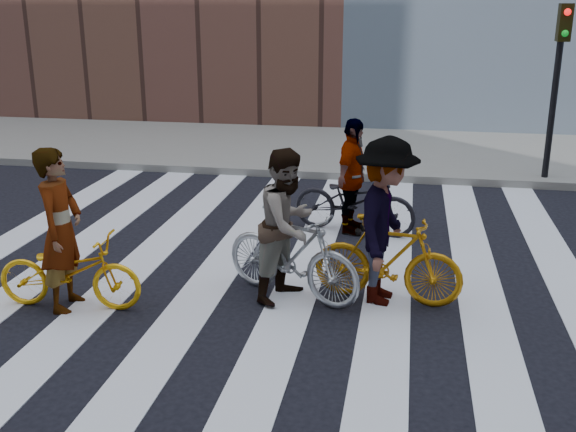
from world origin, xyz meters
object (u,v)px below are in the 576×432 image
(traffic_signal, at_px, (559,64))
(bike_silver_mid, at_px, (292,254))
(bike_yellow_left, at_px, (69,271))
(rider_mid, at_px, (288,225))
(rider_left, at_px, (61,230))
(bike_yellow_right, at_px, (388,260))
(bike_dark_rear, at_px, (354,201))
(rider_right, at_px, (385,222))
(rider_rear, at_px, (352,177))

(traffic_signal, relative_size, bike_silver_mid, 1.83)
(bike_yellow_left, height_order, rider_mid, rider_mid)
(rider_left, distance_m, rider_mid, 2.54)
(bike_yellow_right, distance_m, rider_mid, 1.22)
(bike_yellow_left, height_order, bike_dark_rear, bike_dark_rear)
(bike_silver_mid, height_order, bike_dark_rear, bike_silver_mid)
(traffic_signal, height_order, bike_yellow_right, traffic_signal)
(traffic_signal, bearing_deg, rider_mid, -123.64)
(bike_yellow_left, relative_size, bike_dark_rear, 0.88)
(rider_right, bearing_deg, bike_dark_rear, 21.03)
(bike_yellow_left, relative_size, rider_right, 0.86)
(bike_yellow_right, distance_m, rider_right, 0.46)
(bike_dark_rear, relative_size, rider_rear, 1.08)
(bike_silver_mid, distance_m, bike_dark_rear, 2.55)
(rider_right, distance_m, rider_rear, 2.48)
(rider_rear, bearing_deg, traffic_signal, -32.70)
(bike_silver_mid, distance_m, rider_mid, 0.36)
(bike_yellow_right, xyz_separation_m, rider_mid, (-1.15, -0.09, 0.38))
(bike_yellow_left, xyz_separation_m, bike_dark_rear, (2.95, 3.21, 0.06))
(bike_yellow_right, height_order, rider_mid, rider_mid)
(bike_silver_mid, xyz_separation_m, rider_mid, (-0.05, 0.00, 0.35))
(rider_right, bearing_deg, bike_silver_mid, 103.53)
(bike_yellow_right, bearing_deg, rider_left, 111.08)
(bike_dark_rear, relative_size, rider_left, 1.01)
(rider_right, bearing_deg, rider_left, 111.25)
(bike_yellow_right, height_order, rider_left, rider_left)
(traffic_signal, distance_m, rider_left, 9.26)
(traffic_signal, distance_m, rider_mid, 7.20)
(bike_silver_mid, height_order, bike_yellow_right, bike_silver_mid)
(bike_silver_mid, relative_size, bike_dark_rear, 0.97)
(bike_yellow_left, bearing_deg, bike_dark_rear, -46.08)
(rider_left, height_order, rider_mid, rider_left)
(bike_silver_mid, xyz_separation_m, rider_right, (1.05, 0.09, 0.43))
(traffic_signal, relative_size, bike_yellow_right, 1.93)
(bike_yellow_left, xyz_separation_m, rider_mid, (2.38, 0.71, 0.46))
(bike_dark_rear, bearing_deg, rider_mid, 179.65)
(bike_silver_mid, distance_m, rider_right, 1.14)
(traffic_signal, height_order, bike_dark_rear, traffic_signal)
(traffic_signal, distance_m, bike_yellow_left, 9.31)
(rider_left, height_order, rider_rear, rider_left)
(bike_yellow_left, distance_m, bike_dark_rear, 4.36)
(bike_yellow_left, relative_size, rider_rear, 0.96)
(bike_dark_rear, bearing_deg, rider_rear, 102.40)
(bike_yellow_left, bearing_deg, rider_left, 86.49)
(rider_left, relative_size, rider_mid, 1.04)
(bike_yellow_left, bearing_deg, rider_mid, -76.86)
(rider_left, relative_size, rider_rear, 1.07)
(bike_yellow_left, height_order, bike_silver_mid, bike_silver_mid)
(rider_rear, bearing_deg, rider_left, 149.83)
(bike_silver_mid, bearing_deg, bike_yellow_left, 130.66)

